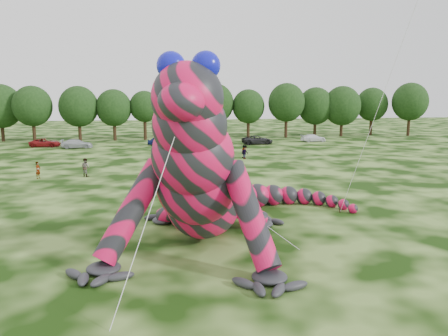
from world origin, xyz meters
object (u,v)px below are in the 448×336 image
tree_10 (180,110)px  spectator_0 (38,170)px  flying_kite (417,2)px  tree_17 (410,109)px  tree_6 (33,114)px  inflatable_gecko (207,149)px  spectator_5 (180,173)px  tree_9 (145,115)px  tree_5 (1,113)px  spectator_1 (86,167)px  tree_16 (372,111)px  car_4 (159,141)px  tree_15 (342,111)px  tree_14 (315,112)px  tree_8 (114,115)px  car_6 (257,140)px  car_3 (77,144)px  car_7 (313,138)px  tree_7 (79,114)px  tree_12 (248,114)px  tree_11 (215,111)px  spectator_2 (245,152)px  car_2 (45,143)px  car_5 (191,140)px  spectator_3 (244,152)px  tree_13 (286,110)px

tree_10 → spectator_0: tree_10 is taller
flying_kite → tree_17: 64.69m
flying_kite → tree_6: (-35.13, 54.22, -8.50)m
inflatable_gecko → spectator_0: size_ratio=12.10×
spectator_0 → spectator_5: 13.91m
tree_9 → spectator_5: size_ratio=5.10×
tree_5 → spectator_1: 41.08m
tree_6 → tree_16: 63.06m
tree_10 → car_4: tree_10 is taller
tree_5 → tree_9: size_ratio=1.13×
tree_15 → tree_14: bearing=169.3°
inflatable_gecko → spectator_0: inflatable_gecko is taller
tree_8 → car_6: tree_8 is taller
car_3 → car_7: bearing=-86.2°
inflatable_gecko → tree_7: 56.56m
tree_14 → car_6: tree_14 is taller
tree_6 → tree_12: (37.57, 1.05, -0.26)m
tree_8 → tree_12: tree_12 is taller
tree_8 → car_7: tree_8 is taller
inflatable_gecko → tree_15: bearing=75.8°
flying_kite → tree_11: 56.46m
tree_6 → car_4: tree_6 is taller
inflatable_gecko → spectator_2: (8.43, 28.74, -4.10)m
car_6 → spectator_2: size_ratio=2.96×
tree_11 → car_2: 29.72m
tree_12 → spectator_2: tree_12 is taller
tree_11 → car_6: tree_11 is taller
tree_5 → car_6: (42.26, -11.55, -4.20)m
tree_10 → spectator_2: tree_10 is taller
tree_15 → tree_9: bearing=-179.3°
tree_7 → car_2: tree_7 is taller
flying_kite → car_7: 49.81m
tree_16 → car_5: size_ratio=2.47×
car_6 → spectator_2: bearing=157.1°
inflatable_gecko → tree_15: (33.26, 55.42, -0.14)m
car_4 → spectator_2: bearing=-152.2°
tree_5 → spectator_3: bearing=-35.6°
tree_5 → tree_14: tree_5 is taller
tree_8 → tree_16: tree_16 is taller
car_4 → car_6: bearing=-98.1°
flying_kite → car_3: (-26.56, 43.78, -12.58)m
tree_7 → tree_10: bearing=5.8°
tree_17 → spectator_0: tree_17 is taller
car_4 → tree_6: bearing=65.1°
tree_13 → car_2: tree_13 is taller
tree_5 → tree_13: (50.26, -1.31, 0.17)m
car_2 → spectator_0: bearing=-162.8°
inflatable_gecko → tree_7: size_ratio=2.09×
car_2 → spectator_1: size_ratio=2.55×
tree_9 → tree_17: tree_17 is taller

